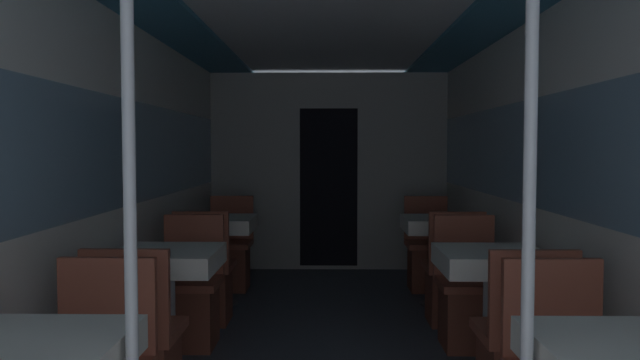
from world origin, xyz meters
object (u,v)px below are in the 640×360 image
(dining_table_left_2, at_px, (218,230))
(chair_right_far_1, at_px, (468,306))
(dining_table_left_1, at_px, (166,268))
(chair_left_far_1, at_px, (189,305))
(dining_table_right_1, at_px, (491,269))
(support_pole_left_0, at_px, (129,233))
(dining_table_right_2, at_px, (439,230))
(support_pole_right_0, at_px, (527,234))
(chair_right_near_2, at_px, (452,287))
(chair_left_near_2, at_px, (205,286))
(chair_right_far_2, at_px, (428,260))
(chair_left_far_2, at_px, (229,260))

(dining_table_left_2, distance_m, chair_right_far_1, 2.25)
(dining_table_left_1, bearing_deg, chair_left_far_1, 90.00)
(dining_table_left_2, relative_size, chair_right_far_1, 0.86)
(dining_table_right_1, xyz_separation_m, chair_right_far_1, (0.00, 0.58, -0.36))
(dining_table_left_1, height_order, dining_table_left_2, same)
(support_pole_left_0, height_order, dining_table_right_2, support_pole_left_0)
(support_pole_right_0, distance_m, chair_right_near_2, 3.00)
(chair_left_far_1, relative_size, chair_left_near_2, 1.00)
(support_pole_right_0, height_order, chair_right_near_2, support_pole_right_0)
(chair_left_far_1, bearing_deg, dining_table_right_2, -149.00)
(dining_table_left_1, bearing_deg, chair_right_far_2, 50.48)
(support_pole_left_0, relative_size, dining_table_right_2, 2.88)
(dining_table_right_1, bearing_deg, support_pole_left_0, -132.11)
(chair_left_far_1, bearing_deg, dining_table_left_2, -90.00)
(support_pole_left_0, relative_size, dining_table_right_1, 2.88)
(dining_table_right_1, xyz_separation_m, chair_right_near_2, (0.00, 1.14, -0.36))
(dining_table_right_2, bearing_deg, dining_table_left_2, 180.00)
(dining_table_left_1, xyz_separation_m, support_pole_right_0, (1.56, -1.73, 0.44))
(chair_right_near_2, height_order, chair_right_far_2, same)
(support_pole_right_0, height_order, dining_table_right_2, support_pole_right_0)
(dining_table_left_1, height_order, chair_right_far_2, chair_right_far_2)
(dining_table_right_1, relative_size, chair_right_near_2, 0.86)
(support_pole_right_0, xyz_separation_m, dining_table_right_1, (0.34, 1.73, -0.44))
(chair_left_far_1, height_order, chair_right_near_2, same)
(support_pole_left_0, xyz_separation_m, dining_table_right_1, (1.56, 1.73, -0.44))
(chair_left_far_1, xyz_separation_m, dining_table_right_2, (1.91, 1.14, 0.36))
(support_pole_right_0, relative_size, chair_right_near_2, 2.47)
(dining_table_right_2, bearing_deg, chair_left_near_2, -163.00)
(chair_left_far_2, bearing_deg, dining_table_right_2, 163.00)
(support_pole_left_0, height_order, chair_left_far_1, support_pole_left_0)
(chair_left_near_2, xyz_separation_m, chair_left_far_2, (0.00, 1.16, 0.00))
(dining_table_right_2, bearing_deg, chair_right_far_2, 90.00)
(chair_left_near_2, distance_m, dining_table_right_1, 2.25)
(chair_left_far_1, height_order, dining_table_right_1, chair_left_far_1)
(chair_left_far_1, height_order, chair_left_far_2, same)
(dining_table_left_2, xyz_separation_m, chair_right_far_2, (1.91, 0.58, -0.36))
(dining_table_left_2, distance_m, chair_left_far_2, 0.69)
(dining_table_left_1, xyz_separation_m, chair_right_far_2, (1.91, 2.31, -0.36))
(dining_table_right_1, relative_size, chair_right_far_1, 0.86)
(support_pole_right_0, bearing_deg, dining_table_right_1, 78.72)
(chair_left_far_2, height_order, dining_table_right_1, chair_left_far_2)
(support_pole_right_0, bearing_deg, chair_right_near_2, 83.16)
(dining_table_left_2, distance_m, dining_table_right_1, 2.57)
(dining_table_left_2, distance_m, dining_table_right_2, 1.91)
(chair_left_near_2, xyz_separation_m, dining_table_right_1, (1.91, -1.14, 0.36))
(dining_table_right_2, xyz_separation_m, chair_right_near_2, (0.00, -0.58, -0.36))
(chair_left_near_2, distance_m, chair_right_near_2, 1.91)
(chair_right_far_1, bearing_deg, chair_right_near_2, -90.00)
(support_pole_left_0, height_order, dining_table_left_1, support_pole_left_0)
(dining_table_left_2, height_order, dining_table_right_2, same)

